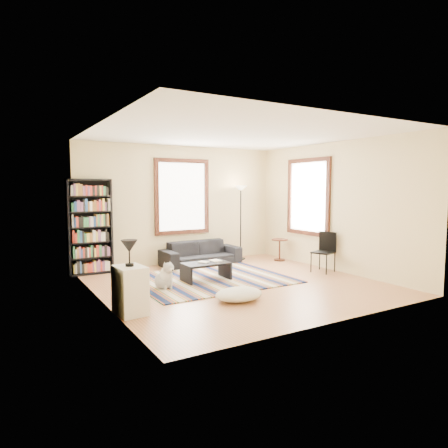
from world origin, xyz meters
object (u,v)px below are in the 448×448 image
sofa (201,253)px  side_table (280,250)px  folding_chair (323,252)px  coffee_table (206,272)px  floor_lamp (241,223)px  dog (164,275)px  white_cabinet (130,290)px  bookshelf (90,227)px  floor_cushion (239,294)px

sofa → side_table: size_ratio=3.50×
side_table → folding_chair: 1.56m
coffee_table → floor_lamp: floor_lamp is taller
floor_lamp → coffee_table: bearing=-138.7°
side_table → dog: 3.73m
side_table → folding_chair: (-0.05, -1.55, 0.16)m
side_table → white_cabinet: (-4.50, -2.24, 0.08)m
coffee_table → folding_chair: folding_chair is taller
bookshelf → dog: size_ratio=4.00×
bookshelf → folding_chair: bearing=-28.6°
folding_chair → floor_cushion: bearing=-179.7°
coffee_table → dog: 0.97m
floor_cushion → dog: (-0.77, 1.30, 0.15)m
sofa → coffee_table: (-0.68, -1.53, -0.10)m
bookshelf → side_table: 4.53m
floor_lamp → dog: size_ratio=3.72×
floor_lamp → white_cabinet: size_ratio=2.66×
floor_cushion → folding_chair: bearing=18.2°
folding_chair → dog: folding_chair is taller
floor_cushion → side_table: bearing=41.4°
sofa → floor_lamp: 1.36m
dog → sofa: bearing=36.8°
sofa → dog: 2.35m
floor_cushion → white_cabinet: white_cabinet is taller
bookshelf → folding_chair: size_ratio=2.33×
floor_lamp → sofa: bearing=-175.2°
sofa → bookshelf: bearing=172.4°
dog → coffee_table: bearing=0.4°
coffee_table → floor_lamp: 2.59m
floor_cushion → white_cabinet: bearing=173.0°
dog → floor_lamp: bearing=23.2°
floor_lamp → white_cabinet: floor_lamp is taller
sofa → side_table: (1.92, -0.55, -0.01)m
floor_cushion → folding_chair: size_ratio=0.94×
bookshelf → floor_cushion: 3.76m
side_table → sofa: bearing=164.0°
sofa → white_cabinet: white_cabinet is taller
floor_cushion → dog: size_ratio=1.63×
white_cabinet → sofa: bearing=42.2°
floor_cushion → dog: bearing=120.7°
side_table → floor_cushion: bearing=-138.6°
folding_chair → coffee_table: bearing=149.5°
white_cabinet → side_table: bearing=21.4°
folding_chair → white_cabinet: size_ratio=1.23×
bookshelf → side_table: bookshelf is taller
sofa → floor_cushion: bearing=-107.3°
floor_lamp → folding_chair: (0.69, -2.20, -0.50)m
sofa → coffee_table: sofa is taller
white_cabinet → coffee_table: bearing=28.4°
floor_cushion → folding_chair: folding_chair is taller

